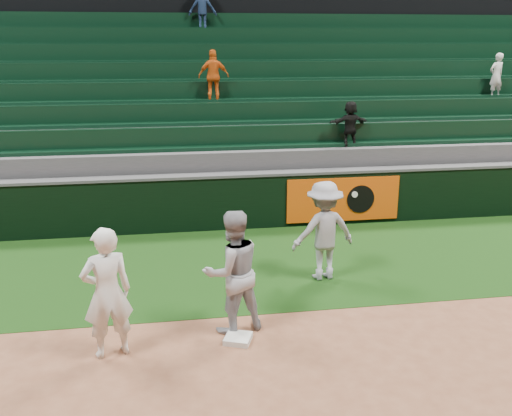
% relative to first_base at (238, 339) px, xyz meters
% --- Properties ---
extents(ground, '(70.00, 70.00, 0.00)m').
position_rel_first_base_xyz_m(ground, '(0.03, -0.16, -0.04)').
color(ground, brown).
rests_on(ground, ground).
extents(foul_grass, '(36.00, 4.20, 0.01)m').
position_rel_first_base_xyz_m(foul_grass, '(0.03, 2.84, -0.04)').
color(foul_grass, black).
rests_on(foul_grass, ground).
extents(first_base, '(0.46, 0.46, 0.08)m').
position_rel_first_base_xyz_m(first_base, '(0.00, 0.00, 0.00)').
color(first_base, silver).
rests_on(first_base, ground).
extents(first_baseman, '(0.75, 0.61, 1.80)m').
position_rel_first_base_xyz_m(first_baseman, '(-1.72, -0.07, 0.86)').
color(first_baseman, white).
rests_on(first_baseman, ground).
extents(baserunner, '(1.04, 0.91, 1.81)m').
position_rel_first_base_xyz_m(baserunner, '(-0.03, 0.36, 0.87)').
color(baserunner, '#999CA3').
rests_on(baserunner, ground).
extents(base_coach, '(1.22, 0.82, 1.75)m').
position_rel_first_base_xyz_m(base_coach, '(1.76, 1.97, 0.84)').
color(base_coach, '#92949E').
rests_on(base_coach, foul_grass).
extents(field_wall, '(36.00, 0.45, 1.25)m').
position_rel_first_base_xyz_m(field_wall, '(0.06, 5.03, 0.59)').
color(field_wall, black).
rests_on(field_wall, ground).
extents(stadium_seating, '(36.00, 5.95, 5.64)m').
position_rel_first_base_xyz_m(stadium_seating, '(0.03, 8.81, 1.66)').
color(stadium_seating, '#3B3B3D').
rests_on(stadium_seating, ground).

